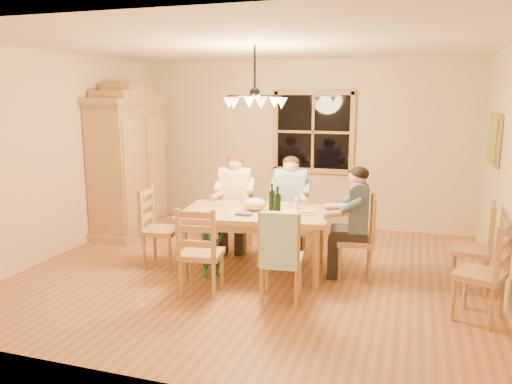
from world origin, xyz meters
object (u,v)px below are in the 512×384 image
(adult_slate_man, at_px, (357,208))
(wine_bottle_a, at_px, (272,197))
(wine_bottle_b, at_px, (278,200))
(chandelier, at_px, (255,101))
(dining_table, at_px, (255,219))
(child, at_px, (212,245))
(chair_end_right, at_px, (355,253))
(chair_near_right, at_px, (281,272))
(chair_spare_front, at_px, (478,289))
(adult_plaid_man, at_px, (291,192))
(chair_end_left, at_px, (162,242))
(chair_near_left, at_px, (202,267))
(chair_far_left, at_px, (235,228))
(chair_far_right, at_px, (290,231))
(chair_spare_back, at_px, (470,263))
(adult_woman, at_px, (235,190))
(armoire, at_px, (129,166))

(adult_slate_man, distance_m, wine_bottle_a, 1.02)
(wine_bottle_b, bearing_deg, chandelier, 175.59)
(dining_table, distance_m, child, 0.61)
(dining_table, bearing_deg, chair_end_right, 7.24)
(chair_near_right, relative_size, chair_spare_front, 1.00)
(chandelier, bearing_deg, chair_end_right, 9.97)
(dining_table, bearing_deg, chair_near_right, -54.86)
(chair_near_right, distance_m, child, 1.04)
(chair_near_right, height_order, adult_plaid_man, adult_plaid_man)
(chair_end_left, bearing_deg, chair_near_right, 63.43)
(chair_near_right, xyz_separation_m, wine_bottle_a, (-0.35, 0.86, 0.62))
(chair_end_left, height_order, wine_bottle_a, wine_bottle_a)
(chair_near_left, bearing_deg, chair_end_right, 26.57)
(chair_far_left, height_order, wine_bottle_a, wine_bottle_a)
(chair_far_right, xyz_separation_m, child, (-0.65, -1.21, 0.09))
(dining_table, distance_m, chair_far_left, 1.00)
(child, bearing_deg, chair_far_right, 19.44)
(dining_table, height_order, chair_end_left, chair_end_left)
(dining_table, relative_size, adult_slate_man, 2.13)
(chair_end_left, distance_m, chair_spare_front, 3.70)
(chair_far_right, height_order, chair_spare_front, same)
(dining_table, relative_size, wine_bottle_b, 5.64)
(wine_bottle_a, distance_m, chair_spare_back, 2.37)
(chair_far_left, bearing_deg, adult_plaid_man, -180.00)
(adult_plaid_man, relative_size, chair_spare_back, 0.88)
(adult_woman, bearing_deg, chandelier, 116.80)
(chair_far_right, bearing_deg, chair_near_right, 93.37)
(chandelier, bearing_deg, armoire, 154.92)
(chair_far_right, xyz_separation_m, adult_woman, (-0.77, -0.10, 0.54))
(chair_far_right, distance_m, chair_near_left, 1.82)
(chandelier, bearing_deg, chair_spare_back, 5.38)
(chair_near_left, relative_size, adult_plaid_man, 1.13)
(chair_end_left, bearing_deg, chair_far_right, 117.98)
(chair_spare_front, bearing_deg, chair_near_left, 116.92)
(chair_far_left, relative_size, adult_slate_man, 1.13)
(chair_end_left, bearing_deg, adult_woman, 136.74)
(adult_plaid_man, relative_size, chair_spare_front, 0.88)
(chair_far_right, distance_m, chair_spare_back, 2.34)
(chair_far_right, bearing_deg, chair_end_right, 136.64)
(chair_end_right, bearing_deg, armoire, 68.36)
(dining_table, bearing_deg, adult_plaid_man, 74.86)
(dining_table, relative_size, chair_far_left, 1.88)
(chandelier, bearing_deg, chair_end_left, -175.44)
(armoire, distance_m, chair_far_right, 2.75)
(chandelier, distance_m, chair_far_left, 2.03)
(adult_plaid_man, distance_m, chair_spare_front, 2.74)
(chair_far_left, distance_m, chair_far_right, 0.77)
(armoire, bearing_deg, adult_slate_man, -14.40)
(adult_woman, xyz_separation_m, adult_slate_man, (1.73, -0.61, 0.00))
(chair_end_left, relative_size, adult_plaid_man, 1.13)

